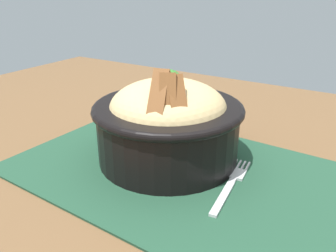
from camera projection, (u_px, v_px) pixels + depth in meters
name	position (u px, v px, depth m)	size (l,w,h in m)	color
table	(155.00, 200.00, 0.51)	(1.29, 1.00, 0.74)	brown
placemat	(176.00, 170.00, 0.47)	(0.43, 0.29, 0.00)	#1E422D
bowl	(168.00, 121.00, 0.48)	(0.21, 0.21, 0.14)	black
fork	(231.00, 182.00, 0.44)	(0.03, 0.14, 0.00)	silver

